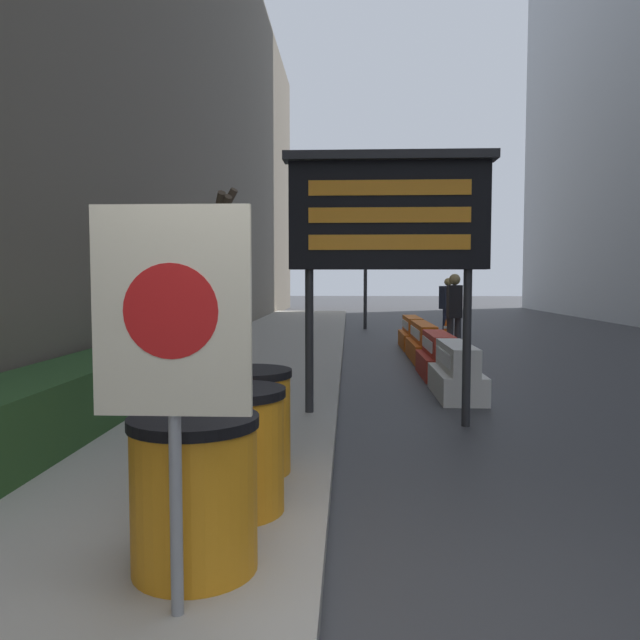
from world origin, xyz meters
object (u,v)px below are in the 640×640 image
warning_sign (172,335)px  jersey_barrier_orange_far (423,344)px  jersey_barrier_white (457,373)px  pedestrian_worker (454,309)px  barrel_drum_back (249,420)px  message_board (389,216)px  traffic_cone_near (446,329)px  barrel_drum_foreground (194,493)px  traffic_light_near_curb (366,233)px  pedestrian_passerby (448,303)px  jersey_barrier_orange_near (412,334)px  jersey_barrier_red_striped (438,357)px  barrel_drum_middle (234,449)px

warning_sign → jersey_barrier_orange_far: warning_sign is taller
jersey_barrier_white → jersey_barrier_orange_far: (0.00, 4.15, 0.00)m
pedestrian_worker → warning_sign: bearing=-13.7°
barrel_drum_back → message_board: size_ratio=0.27×
barrel_drum_back → traffic_cone_near: 13.65m
barrel_drum_foreground → warning_sign: (0.03, -0.48, 0.91)m
traffic_light_near_curb → pedestrian_passerby: traffic_light_near_curb is taller
warning_sign → traffic_cone_near: (3.63, 15.37, -1.21)m
barrel_drum_foreground → jersey_barrier_orange_near: size_ratio=0.46×
barrel_drum_foreground → message_board: message_board is taller
jersey_barrier_orange_near → barrel_drum_back: bearing=-102.8°
traffic_cone_near → jersey_barrier_white: bearing=-97.8°
barrel_drum_foreground → jersey_barrier_red_striped: bearing=72.7°
barrel_drum_back → pedestrian_passerby: size_ratio=0.48×
jersey_barrier_white → traffic_cone_near: size_ratio=2.99×
message_board → pedestrian_worker: size_ratio=1.73×
message_board → jersey_barrier_red_striped: 4.46m
barrel_drum_foreground → barrel_drum_back: 1.73m
jersey_barrier_orange_near → pedestrian_worker: bearing=-70.2°
barrel_drum_foreground → jersey_barrier_red_striped: 8.16m
barrel_drum_middle → pedestrian_passerby: pedestrian_passerby is taller
traffic_light_near_curb → jersey_barrier_red_striped: bearing=-84.4°
jersey_barrier_orange_far → jersey_barrier_red_striped: bearing=-90.0°
barrel_drum_back → traffic_cone_near: (3.64, 13.15, -0.30)m
jersey_barrier_red_striped → jersey_barrier_orange_far: (0.00, 2.26, 0.01)m
barrel_drum_middle → jersey_barrier_red_striped: 7.32m
barrel_drum_back → warning_sign: 2.39m
barrel_drum_back → jersey_barrier_orange_far: (2.41, 8.32, -0.23)m
jersey_barrier_orange_far → traffic_light_near_curb: bearing=97.2°
warning_sign → jersey_barrier_red_striped: bearing=73.8°
barrel_drum_back → warning_sign: (0.01, -2.21, 0.91)m
message_board → jersey_barrier_red_striped: message_board is taller
warning_sign → jersey_barrier_orange_far: (2.40, 10.53, -1.14)m
barrel_drum_middle → message_board: 3.89m
warning_sign → pedestrian_passerby: 16.03m
jersey_barrier_red_striped → jersey_barrier_orange_near: size_ratio=0.90×
barrel_drum_back → message_board: bearing=61.0°
barrel_drum_foreground → traffic_cone_near: barrel_drum_foreground is taller
barrel_drum_middle → barrel_drum_foreground: bearing=-93.8°
jersey_barrier_white → traffic_light_near_curb: bearing=94.8°
warning_sign → jersey_barrier_orange_far: 10.86m
barrel_drum_middle → pedestrian_worker: bearing=72.1°
barrel_drum_back → warning_sign: bearing=-89.8°
jersey_barrier_orange_far → pedestrian_passerby: size_ratio=1.24×
barrel_drum_foreground → pedestrian_worker: bearing=73.2°
barrel_drum_foreground → jersey_barrier_white: (2.43, 5.91, -0.23)m
jersey_barrier_red_striped → jersey_barrier_orange_far: size_ratio=0.76×
message_board → jersey_barrier_red_striped: size_ratio=1.93×
pedestrian_worker → jersey_barrier_red_striped: bearing=-12.9°
pedestrian_passerby → message_board: bearing=46.7°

